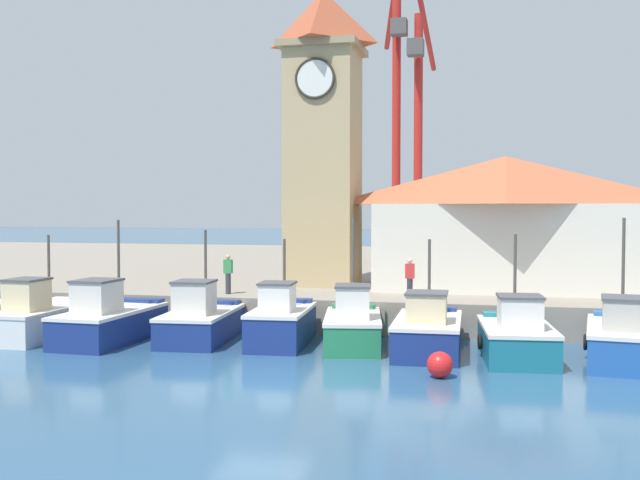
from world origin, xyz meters
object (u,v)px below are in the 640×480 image
at_px(fishing_boat_left_outer, 39,318).
at_px(warehouse_right, 505,221).
at_px(fishing_boat_left_inner, 109,320).
at_px(fishing_boat_right_outer, 517,337).
at_px(fishing_boat_mid_right, 353,326).
at_px(dock_worker_near_tower, 410,279).
at_px(fishing_boat_center, 281,322).
at_px(clock_tower, 323,131).
at_px(fishing_boat_far_right, 623,339).
at_px(dock_worker_along_quay, 228,273).
at_px(mooring_buoy, 440,365).
at_px(port_crane_near, 396,157).
at_px(port_crane_far, 418,166).
at_px(fishing_boat_mid_left, 200,321).
at_px(fishing_boat_right_inner, 428,331).

xyz_separation_m(fishing_boat_left_outer, warehouse_right, (16.71, 9.16, 3.48)).
relative_size(fishing_boat_left_inner, fishing_boat_right_outer, 1.13).
bearing_deg(fishing_boat_mid_right, dock_worker_near_tower, 62.14).
xyz_separation_m(fishing_boat_left_inner, fishing_boat_center, (6.17, 0.86, 0.03)).
xyz_separation_m(clock_tower, dock_worker_near_tower, (4.54, -5.05, -6.19)).
height_order(fishing_boat_mid_right, fishing_boat_right_outer, fishing_boat_mid_right).
distance_m(fishing_boat_far_right, warehouse_right, 10.13).
bearing_deg(fishing_boat_left_inner, fishing_boat_right_outer, 0.68).
height_order(clock_tower, dock_worker_along_quay, clock_tower).
bearing_deg(fishing_boat_center, mooring_buoy, -33.80).
bearing_deg(warehouse_right, port_crane_near, 113.75).
relative_size(fishing_boat_left_inner, dock_worker_near_tower, 3.13).
distance_m(fishing_boat_left_outer, warehouse_right, 19.37).
xyz_separation_m(fishing_boat_right_outer, port_crane_near, (-7.07, 24.45, 7.41)).
xyz_separation_m(fishing_boat_left_outer, port_crane_near, (9.92, 24.59, 7.36)).
relative_size(fishing_boat_right_outer, port_crane_far, 0.26).
bearing_deg(fishing_boat_mid_left, fishing_boat_left_outer, -171.53).
bearing_deg(fishing_boat_mid_left, port_crane_near, 80.53).
relative_size(fishing_boat_mid_left, fishing_boat_right_inner, 1.01).
distance_m(fishing_boat_left_outer, mooring_buoy, 15.13).
distance_m(fishing_boat_mid_right, port_crane_near, 24.79).
height_order(fishing_boat_left_outer, clock_tower, clock_tower).
distance_m(fishing_boat_left_outer, fishing_boat_right_inner, 14.17).
xyz_separation_m(fishing_boat_mid_left, fishing_boat_right_outer, (11.02, -0.76, -0.03)).
distance_m(fishing_boat_right_outer, dock_worker_near_tower, 5.65).
xyz_separation_m(fishing_boat_center, fishing_boat_right_outer, (7.97, -0.69, -0.08)).
bearing_deg(fishing_boat_left_inner, fishing_boat_mid_left, 16.47).
distance_m(fishing_boat_mid_left, port_crane_near, 25.13).
height_order(fishing_boat_center, fishing_boat_right_outer, fishing_boat_right_outer).
xyz_separation_m(fishing_boat_mid_left, fishing_boat_center, (3.05, -0.07, 0.06)).
relative_size(fishing_boat_mid_right, fishing_boat_right_inner, 0.98).
height_order(fishing_boat_center, mooring_buoy, fishing_boat_center).
relative_size(fishing_boat_right_outer, mooring_buoy, 6.03).
height_order(warehouse_right, port_crane_far, port_crane_far).
bearing_deg(clock_tower, fishing_boat_left_inner, -122.35).
bearing_deg(clock_tower, warehouse_right, 0.50).
height_order(clock_tower, port_crane_near, port_crane_near).
relative_size(fishing_boat_center, clock_tower, 0.28).
height_order(fishing_boat_right_inner, port_crane_near, port_crane_near).
distance_m(fishing_boat_mid_left, fishing_boat_center, 3.05).
bearing_deg(fishing_boat_far_right, fishing_boat_center, 177.35).
bearing_deg(mooring_buoy, port_crane_near, 100.03).
xyz_separation_m(clock_tower, mooring_buoy, (6.19, -12.15, -7.95)).
bearing_deg(fishing_boat_left_outer, port_crane_far, 64.54).
relative_size(fishing_boat_center, fishing_boat_far_right, 0.84).
relative_size(port_crane_far, dock_worker_near_tower, 10.66).
bearing_deg(fishing_boat_center, fishing_boat_left_outer, -174.78).
xyz_separation_m(fishing_boat_right_outer, dock_worker_along_quay, (-11.32, 4.44, 1.41)).
bearing_deg(dock_worker_along_quay, warehouse_right, 22.58).
bearing_deg(clock_tower, fishing_boat_left_outer, -133.50).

